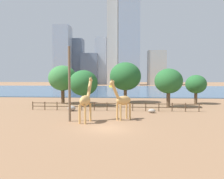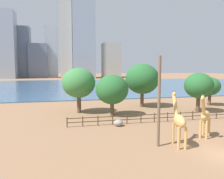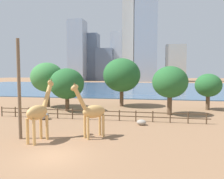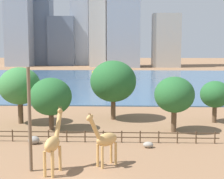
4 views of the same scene
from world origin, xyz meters
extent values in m
plane|color=#8C6647|center=(0.00, 80.00, 0.00)|extent=(400.00, 400.00, 0.00)
cube|color=#3D6084|center=(0.00, 77.00, 0.10)|extent=(180.00, 86.00, 0.20)
cylinder|color=tan|center=(1.20, 4.12, 0.99)|extent=(0.32, 0.32, 1.97)
cylinder|color=tan|center=(0.78, 4.56, 0.99)|extent=(0.32, 0.32, 1.97)
cylinder|color=tan|center=(2.30, 5.18, 0.99)|extent=(0.32, 0.32, 1.97)
cylinder|color=tan|center=(1.88, 5.62, 0.99)|extent=(0.32, 0.32, 1.97)
ellipsoid|color=tan|center=(1.54, 4.87, 2.31)|extent=(2.17, 2.14, 1.14)
cylinder|color=tan|center=(0.59, 3.96, 3.51)|extent=(1.19, 1.16, 2.10)
ellipsoid|color=tan|center=(0.23, 3.61, 4.48)|extent=(0.85, 0.83, 0.73)
cone|color=brown|center=(0.29, 3.55, 4.81)|extent=(0.15, 0.15, 0.21)
cone|color=brown|center=(0.17, 3.68, 4.81)|extent=(0.15, 0.15, 0.21)
cylinder|color=tan|center=(-2.90, 3.66, 1.04)|extent=(0.28, 0.28, 2.09)
cylinder|color=tan|center=(-2.26, 3.55, 1.04)|extent=(0.28, 0.28, 2.09)
cylinder|color=tan|center=(-3.19, 2.07, 1.04)|extent=(0.28, 0.28, 2.09)
cylinder|color=tan|center=(-2.55, 1.96, 1.04)|extent=(0.28, 0.28, 2.09)
ellipsoid|color=tan|center=(-2.73, 2.81, 2.45)|extent=(1.33, 2.44, 1.21)
cylinder|color=tan|center=(-2.48, 4.15, 3.74)|extent=(0.61, 1.38, 2.25)
ellipsoid|color=tan|center=(-2.39, 4.64, 4.78)|extent=(0.53, 0.94, 0.76)
cone|color=brown|center=(-2.48, 4.66, 5.13)|extent=(0.13, 0.13, 0.22)
cone|color=brown|center=(-2.29, 4.62, 5.13)|extent=(0.13, 0.13, 0.22)
cylinder|color=brown|center=(-4.63, 3.32, 4.30)|extent=(0.28, 0.28, 8.60)
ellipsoid|color=gray|center=(-6.53, 11.19, 0.41)|extent=(1.20, 1.10, 0.82)
ellipsoid|color=gray|center=(5.44, 10.29, 0.30)|extent=(1.04, 0.81, 0.61)
cylinder|color=#4C3826|center=(-9.07, 12.00, 0.65)|extent=(0.14, 0.14, 1.30)
cylinder|color=#4C3826|center=(-7.10, 12.00, 0.65)|extent=(0.14, 0.14, 1.30)
cylinder|color=#4C3826|center=(-5.13, 12.00, 0.65)|extent=(0.14, 0.14, 1.30)
cylinder|color=#4C3826|center=(-3.17, 12.00, 0.65)|extent=(0.14, 0.14, 1.30)
cylinder|color=#4C3826|center=(-1.20, 12.00, 0.65)|extent=(0.14, 0.14, 1.30)
cylinder|color=#4C3826|center=(0.77, 12.00, 0.65)|extent=(0.14, 0.14, 1.30)
cylinder|color=#4C3826|center=(2.73, 12.00, 0.65)|extent=(0.14, 0.14, 1.30)
cylinder|color=#4C3826|center=(4.70, 12.00, 0.65)|extent=(0.14, 0.14, 1.30)
cylinder|color=#4C3826|center=(6.67, 12.00, 0.65)|extent=(0.14, 0.14, 1.30)
cylinder|color=#4C3826|center=(8.64, 12.00, 0.65)|extent=(0.14, 0.14, 1.30)
cylinder|color=#4C3826|center=(10.60, 12.00, 0.65)|extent=(0.14, 0.14, 1.30)
cylinder|color=#4C3826|center=(12.57, 12.00, 0.65)|extent=(0.14, 0.14, 1.30)
cube|color=#4C3826|center=(0.00, 12.00, 1.10)|extent=(26.10, 0.08, 0.10)
cube|color=#4C3826|center=(0.00, 12.00, 0.59)|extent=(26.10, 0.08, 0.10)
cylinder|color=brown|center=(-10.84, 20.74, 1.42)|extent=(0.68, 0.68, 2.84)
ellipsoid|color=#387A3D|center=(-10.84, 20.74, 5.04)|extent=(5.48, 5.48, 4.93)
cylinder|color=brown|center=(1.40, 23.76, 1.42)|extent=(0.66, 0.66, 2.84)
ellipsoid|color=#26602D|center=(1.40, 23.76, 5.40)|extent=(6.40, 6.40, 5.76)
cylinder|color=brown|center=(15.12, 22.29, 1.13)|extent=(0.59, 0.59, 2.26)
ellipsoid|color=#26602D|center=(15.12, 22.29, 3.85)|extent=(3.98, 3.98, 3.58)
cylinder|color=brown|center=(8.94, 16.99, 1.30)|extent=(0.64, 0.64, 2.60)
ellipsoid|color=#26602D|center=(8.94, 16.99, 4.51)|extent=(4.78, 4.78, 4.30)
cylinder|color=brown|center=(-5.97, 17.32, 1.05)|extent=(0.60, 0.60, 2.10)
ellipsoid|color=#26602D|center=(-5.97, 17.32, 4.14)|extent=(5.10, 5.10, 4.59)
cube|color=gold|center=(-7.63, 101.14, 0.65)|extent=(3.62, 4.70, 0.90)
cube|color=#333338|center=(-7.35, 100.65, 1.64)|extent=(1.74, 1.94, 1.08)
cube|color=#939EAD|center=(-21.57, 163.77, 19.57)|extent=(9.46, 11.06, 39.14)
cube|color=#ADA89E|center=(22.82, 147.01, 12.95)|extent=(13.49, 10.13, 25.89)
cube|color=slate|center=(-41.68, 162.25, 19.10)|extent=(9.75, 11.04, 38.20)
cube|color=slate|center=(-30.85, 159.89, 12.85)|extent=(13.79, 11.11, 25.70)
cube|color=#939EAD|center=(-51.38, 152.38, 23.51)|extent=(12.49, 13.04, 47.01)
camera|label=1|loc=(2.21, -21.17, 4.94)|focal=35.00mm
camera|label=2|loc=(-13.41, -15.47, 7.45)|focal=35.00mm
camera|label=3|loc=(6.49, -13.51, 5.63)|focal=35.00mm
camera|label=4|loc=(3.13, -23.62, 10.23)|focal=55.00mm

